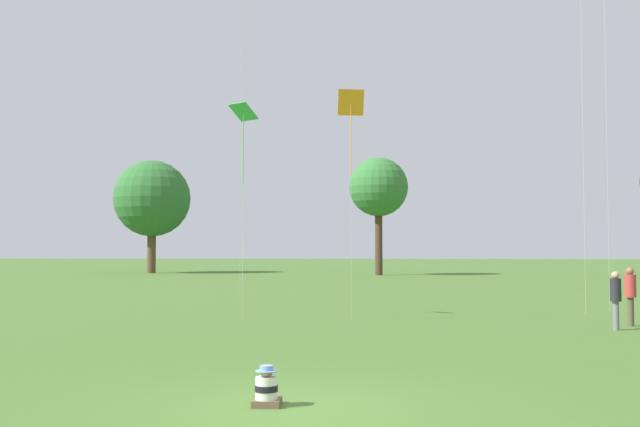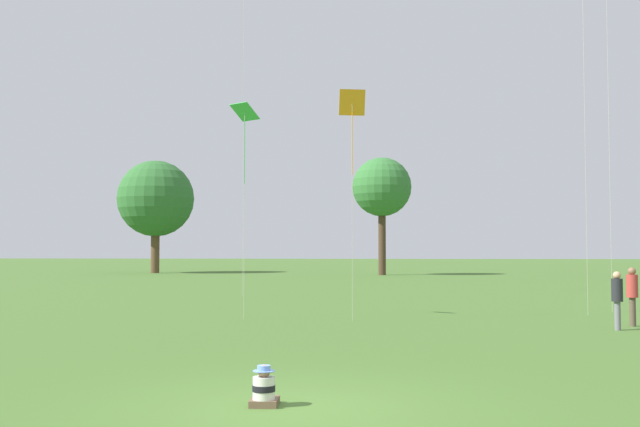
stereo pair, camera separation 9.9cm
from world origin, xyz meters
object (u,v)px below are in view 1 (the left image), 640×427
(person_standing_1, at_px, (630,291))
(kite_3, at_px, (243,121))
(distant_tree_2, at_px, (152,199))
(person_standing_0, at_px, (616,295))
(kite_4, at_px, (351,111))
(distant_tree_0, at_px, (379,188))
(seated_toddler, at_px, (267,389))

(person_standing_1, relative_size, kite_3, 0.25)
(kite_3, relative_size, distant_tree_2, 0.67)
(person_standing_0, xyz_separation_m, kite_3, (-10.63, 2.47, 5.30))
(person_standing_1, height_order, distant_tree_2, distant_tree_2)
(kite_3, height_order, kite_4, kite_4)
(distant_tree_0, bearing_deg, person_standing_1, -80.38)
(person_standing_1, bearing_deg, distant_tree_2, 162.79)
(kite_4, height_order, distant_tree_2, distant_tree_2)
(person_standing_1, bearing_deg, kite_4, -145.61)
(kite_4, bearing_deg, distant_tree_2, -32.25)
(distant_tree_0, height_order, distant_tree_2, distant_tree_2)
(seated_toddler, relative_size, kite_4, 0.08)
(person_standing_0, relative_size, kite_4, 0.22)
(seated_toddler, bearing_deg, distant_tree_2, 107.15)
(person_standing_1, distance_m, kite_3, 12.61)
(person_standing_1, height_order, kite_4, kite_4)
(seated_toddler, relative_size, person_standing_0, 0.37)
(distant_tree_2, bearing_deg, person_standing_1, -58.33)
(distant_tree_0, relative_size, distant_tree_2, 0.97)
(distant_tree_2, bearing_deg, distant_tree_0, -10.07)
(person_standing_1, bearing_deg, person_standing_0, -83.66)
(kite_3, xyz_separation_m, distant_tree_0, (4.52, 39.15, 1.01))
(person_standing_1, height_order, kite_3, kite_3)
(kite_3, distance_m, distant_tree_2, 45.62)
(person_standing_1, xyz_separation_m, kite_3, (-11.38, 1.39, 5.25))
(person_standing_0, bearing_deg, kite_4, -79.89)
(seated_toddler, bearing_deg, kite_4, 85.03)
(seated_toddler, relative_size, distant_tree_2, 0.06)
(distant_tree_0, bearing_deg, kite_3, -96.58)
(person_standing_0, xyz_separation_m, distant_tree_2, (-26.49, 45.24, 5.73))
(seated_toddler, distance_m, distant_tree_2, 58.93)
(person_standing_0, distance_m, distant_tree_2, 52.74)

